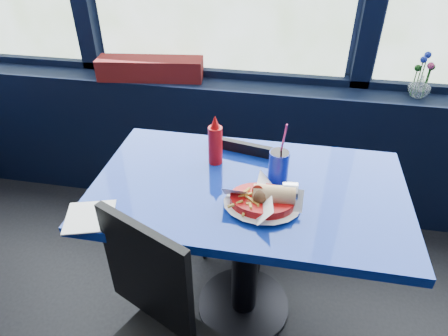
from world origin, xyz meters
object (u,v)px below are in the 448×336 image
(planter_box, at_px, (150,69))
(ketchup_bottle, at_px, (215,142))
(soda_cup, at_px, (279,165))
(near_table, at_px, (247,221))
(flower_vase, at_px, (420,84))
(chair_near_back, at_px, (243,191))
(food_basket, at_px, (264,200))
(chair_near_front, at_px, (155,331))

(planter_box, distance_m, ketchup_bottle, 0.87)
(soda_cup, bearing_deg, near_table, -148.13)
(flower_vase, bearing_deg, near_table, -131.91)
(chair_near_back, bearing_deg, planter_box, -28.22)
(chair_near_back, relative_size, planter_box, 1.35)
(near_table, xyz_separation_m, planter_box, (-0.68, 0.84, 0.29))
(chair_near_back, distance_m, flower_vase, 1.07)
(food_basket, height_order, soda_cup, soda_cup)
(soda_cup, bearing_deg, chair_near_front, -120.48)
(chair_near_back, bearing_deg, soda_cup, 133.75)
(food_basket, relative_size, ketchup_bottle, 1.37)
(flower_vase, bearing_deg, ketchup_bottle, -142.20)
(planter_box, distance_m, food_basket, 1.21)
(chair_near_back, distance_m, soda_cup, 0.48)
(near_table, bearing_deg, food_basket, -59.26)
(flower_vase, xyz_separation_m, ketchup_bottle, (-0.93, -0.72, -0.02))
(near_table, xyz_separation_m, food_basket, (0.07, -0.11, 0.21))
(flower_vase, relative_size, ketchup_bottle, 1.07)
(planter_box, bearing_deg, near_table, -58.57)
(ketchup_bottle, height_order, soda_cup, soda_cup)
(near_table, relative_size, ketchup_bottle, 5.51)
(flower_vase, distance_m, ketchup_bottle, 1.17)
(planter_box, bearing_deg, ketchup_bottle, -60.97)
(soda_cup, bearing_deg, flower_vase, 50.02)
(near_table, distance_m, food_basket, 0.25)
(planter_box, relative_size, soda_cup, 2.24)
(planter_box, xyz_separation_m, soda_cup, (0.78, -0.77, -0.04))
(near_table, height_order, soda_cup, soda_cup)
(near_table, distance_m, flower_vase, 1.19)
(chair_near_back, bearing_deg, food_basket, 117.75)
(food_basket, xyz_separation_m, ketchup_bottle, (-0.23, 0.25, 0.06))
(near_table, relative_size, food_basket, 4.02)
(chair_near_front, xyz_separation_m, flower_vase, (1.00, 1.36, 0.37))
(chair_near_back, bearing_deg, chair_near_front, 90.01)
(flower_vase, distance_m, soda_cup, 1.03)
(food_basket, bearing_deg, chair_near_front, -106.35)
(chair_near_front, relative_size, planter_box, 1.47)
(planter_box, distance_m, flower_vase, 1.45)
(chair_near_front, bearing_deg, soda_cup, 84.45)
(flower_vase, height_order, ketchup_bottle, flower_vase)
(food_basket, distance_m, ketchup_bottle, 0.34)
(near_table, bearing_deg, planter_box, 128.89)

